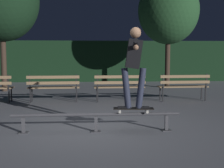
{
  "coord_description": "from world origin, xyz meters",
  "views": [
    {
      "loc": [
        -0.07,
        -5.99,
        1.5
      ],
      "look_at": [
        0.36,
        0.54,
        0.85
      ],
      "focal_mm": 48.23,
      "sensor_mm": 36.0,
      "label": 1
    }
  ],
  "objects_px": {
    "grind_rail": "(96,118)",
    "tree_far_left": "(1,1)",
    "park_bench_right_center": "(120,85)",
    "tree_far_right": "(168,11)",
    "park_bench_left_center": "(54,85)",
    "park_bench_rightmost": "(184,84)",
    "skateboard": "(133,109)",
    "skateboarder": "(134,61)"
  },
  "relations": [
    {
      "from": "skateboarder",
      "to": "tree_far_right",
      "type": "distance_m",
      "value": 8.16
    },
    {
      "from": "skateboarder",
      "to": "park_bench_left_center",
      "type": "distance_m",
      "value": 4.26
    },
    {
      "from": "skateboard",
      "to": "park_bench_right_center",
      "type": "xyz_separation_m",
      "value": [
        0.07,
        3.66,
        0.09
      ]
    },
    {
      "from": "skateboard",
      "to": "skateboarder",
      "type": "height_order",
      "value": "skateboarder"
    },
    {
      "from": "grind_rail",
      "to": "tree_far_left",
      "type": "distance_m",
      "value": 8.32
    },
    {
      "from": "tree_far_left",
      "to": "park_bench_rightmost",
      "type": "bearing_deg",
      "value": -25.08
    },
    {
      "from": "skateboard",
      "to": "park_bench_rightmost",
      "type": "relative_size",
      "value": 0.49
    },
    {
      "from": "skateboard",
      "to": "park_bench_left_center",
      "type": "relative_size",
      "value": 0.49
    },
    {
      "from": "skateboard",
      "to": "park_bench_left_center",
      "type": "height_order",
      "value": "park_bench_left_center"
    },
    {
      "from": "grind_rail",
      "to": "park_bench_right_center",
      "type": "xyz_separation_m",
      "value": [
        0.8,
        3.66,
        0.26
      ]
    },
    {
      "from": "skateboarder",
      "to": "park_bench_left_center",
      "type": "xyz_separation_m",
      "value": [
        -2.0,
        3.66,
        -0.84
      ]
    },
    {
      "from": "park_bench_rightmost",
      "to": "skateboarder",
      "type": "bearing_deg",
      "value": -120.12
    },
    {
      "from": "park_bench_left_center",
      "to": "tree_far_right",
      "type": "relative_size",
      "value": 0.33
    },
    {
      "from": "park_bench_left_center",
      "to": "park_bench_rightmost",
      "type": "relative_size",
      "value": 1.0
    },
    {
      "from": "grind_rail",
      "to": "park_bench_left_center",
      "type": "bearing_deg",
      "value": 109.04
    },
    {
      "from": "skateboarder",
      "to": "skateboard",
      "type": "bearing_deg",
      "value": 175.18
    },
    {
      "from": "grind_rail",
      "to": "park_bench_right_center",
      "type": "bearing_deg",
      "value": 77.73
    },
    {
      "from": "park_bench_left_center",
      "to": "tree_far_right",
      "type": "bearing_deg",
      "value": 40.0
    },
    {
      "from": "grind_rail",
      "to": "skateboard",
      "type": "height_order",
      "value": "skateboard"
    },
    {
      "from": "park_bench_left_center",
      "to": "tree_far_left",
      "type": "height_order",
      "value": "tree_far_left"
    },
    {
      "from": "skateboard",
      "to": "skateboarder",
      "type": "xyz_separation_m",
      "value": [
        0.0,
        -0.0,
        0.94
      ]
    },
    {
      "from": "skateboarder",
      "to": "tree_far_right",
      "type": "height_order",
      "value": "tree_far_right"
    },
    {
      "from": "park_bench_left_center",
      "to": "tree_far_left",
      "type": "xyz_separation_m",
      "value": [
        -2.37,
        3.04,
        3.07
      ]
    },
    {
      "from": "park_bench_right_center",
      "to": "tree_far_right",
      "type": "relative_size",
      "value": 0.33
    },
    {
      "from": "skateboarder",
      "to": "park_bench_left_center",
      "type": "relative_size",
      "value": 0.97
    },
    {
      "from": "skateboard",
      "to": "skateboarder",
      "type": "relative_size",
      "value": 0.51
    },
    {
      "from": "tree_far_right",
      "to": "tree_far_left",
      "type": "bearing_deg",
      "value": -173.53
    },
    {
      "from": "skateboard",
      "to": "skateboarder",
      "type": "bearing_deg",
      "value": -4.82
    },
    {
      "from": "skateboard",
      "to": "park_bench_rightmost",
      "type": "distance_m",
      "value": 4.24
    },
    {
      "from": "skateboard",
      "to": "park_bench_right_center",
      "type": "height_order",
      "value": "park_bench_right_center"
    },
    {
      "from": "grind_rail",
      "to": "tree_far_left",
      "type": "height_order",
      "value": "tree_far_left"
    },
    {
      "from": "grind_rail",
      "to": "skateboarder",
      "type": "xyz_separation_m",
      "value": [
        0.73,
        -0.0,
        1.1
      ]
    },
    {
      "from": "skateboarder",
      "to": "tree_far_right",
      "type": "relative_size",
      "value": 0.32
    },
    {
      "from": "park_bench_left_center",
      "to": "park_bench_right_center",
      "type": "distance_m",
      "value": 2.06
    },
    {
      "from": "grind_rail",
      "to": "tree_far_right",
      "type": "height_order",
      "value": "tree_far_right"
    },
    {
      "from": "park_bench_right_center",
      "to": "park_bench_rightmost",
      "type": "bearing_deg",
      "value": 0.0
    },
    {
      "from": "skateboarder",
      "to": "tree_far_left",
      "type": "xyz_separation_m",
      "value": [
        -4.36,
        6.7,
        2.23
      ]
    },
    {
      "from": "park_bench_right_center",
      "to": "tree_far_left",
      "type": "xyz_separation_m",
      "value": [
        -4.43,
        3.04,
        3.07
      ]
    },
    {
      "from": "grind_rail",
      "to": "skateboarder",
      "type": "distance_m",
      "value": 1.32
    },
    {
      "from": "tree_far_left",
      "to": "grind_rail",
      "type": "bearing_deg",
      "value": -61.55
    },
    {
      "from": "park_bench_rightmost",
      "to": "tree_far_right",
      "type": "bearing_deg",
      "value": 83.56
    },
    {
      "from": "grind_rail",
      "to": "park_bench_left_center",
      "type": "xyz_separation_m",
      "value": [
        -1.26,
        3.66,
        0.26
      ]
    }
  ]
}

